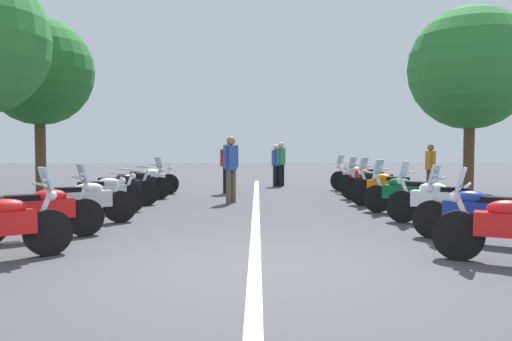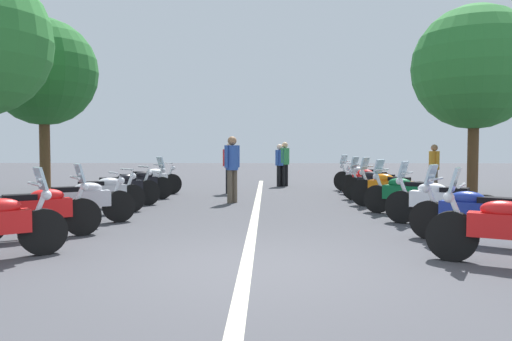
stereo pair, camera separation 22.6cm
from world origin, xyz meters
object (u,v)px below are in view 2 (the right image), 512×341
motorcycle_right_row_4 (389,188)px  motorcycle_right_row_3 (406,194)px  motorcycle_right_row_7 (362,178)px  motorcycle_right_row_6 (370,181)px  bystander_2 (434,165)px  motorcycle_left_row_1 (37,211)px  motorcycle_left_row_2 (79,201)px  bystander_0 (280,162)px  motorcycle_left_row_5 (139,184)px  motorcycle_right_row_1 (477,214)px  motorcycle_left_row_6 (150,180)px  motorcycle_left_row_4 (121,189)px  bystander_3 (232,164)px  motorcycle_right_row_5 (376,184)px  motorcycle_right_row_2 (440,201)px  bystander_4 (230,164)px  motorcycle_left_row_3 (102,194)px  roadside_tree_0 (475,68)px  bystander_1 (285,160)px  roadside_tree_1 (43,72)px

motorcycle_right_row_4 → motorcycle_right_row_3: bearing=127.0°
motorcycle_right_row_7 → motorcycle_right_row_6: bearing=127.5°
bystander_2 → motorcycle_right_row_6: bearing=-175.0°
motorcycle_left_row_1 → bystander_2: bystander_2 is taller
motorcycle_left_row_2 → bystander_0: bearing=34.7°
motorcycle_left_row_5 → motorcycle_right_row_1: size_ratio=0.97×
motorcycle_left_row_2 → motorcycle_left_row_6: (5.90, 0.07, 0.00)m
motorcycle_left_row_4 → bystander_3: size_ratio=0.99×
motorcycle_right_row_5 → bystander_3: 3.94m
motorcycle_right_row_2 → bystander_4: 7.80m
bystander_0 → motorcycle_right_row_6: bearing=152.1°
motorcycle_left_row_3 → motorcycle_right_row_6: motorcycle_left_row_3 is taller
motorcycle_right_row_3 → roadside_tree_0: 6.54m
motorcycle_left_row_5 → motorcycle_right_row_7: 7.23m
bystander_2 → bystander_3: 6.65m
motorcycle_left_row_6 → bystander_3: (-2.06, -2.68, 0.58)m
motorcycle_left_row_1 → motorcycle_right_row_2: motorcycle_right_row_2 is taller
motorcycle_left_row_1 → motorcycle_left_row_2: size_ratio=0.94×
motorcycle_right_row_2 → motorcycle_left_row_2: bearing=32.3°
motorcycle_left_row_1 → motorcycle_right_row_5: (5.77, -6.61, 0.00)m
motorcycle_left_row_1 → motorcycle_left_row_6: (7.36, -0.05, -0.01)m
motorcycle_right_row_7 → bystander_1: size_ratio=1.06×
motorcycle_left_row_5 → bystander_3: bystander_3 is taller
motorcycle_right_row_4 → motorcycle_right_row_5: motorcycle_right_row_4 is taller
motorcycle_left_row_2 → motorcycle_left_row_3: 1.45m
motorcycle_left_row_1 → bystander_1: 11.77m
motorcycle_right_row_6 → bystander_3: (-2.01, 4.03, 0.58)m
motorcycle_left_row_6 → bystander_1: bystander_1 is taller
bystander_0 → motorcycle_left_row_4: bearing=83.7°
motorcycle_left_row_6 → bystander_1: bearing=6.9°
motorcycle_right_row_3 → motorcycle_right_row_7: (5.69, -0.12, 0.01)m
motorcycle_right_row_1 → motorcycle_right_row_6: bearing=-54.2°
motorcycle_right_row_6 → bystander_3: 4.55m
motorcycle_right_row_2 → motorcycle_right_row_1: bearing=121.4°
motorcycle_left_row_3 → motorcycle_left_row_6: bearing=49.5°
motorcycle_right_row_5 → roadside_tree_1: bearing=23.6°
motorcycle_left_row_1 → bystander_4: bearing=38.9°
motorcycle_left_row_3 → bystander_2: (4.95, -8.81, 0.45)m
motorcycle_right_row_7 → bystander_0: size_ratio=1.11×
motorcycle_right_row_6 → motorcycle_right_row_7: bearing=-52.8°
bystander_4 → motorcycle_left_row_4: bearing=-10.2°
motorcycle_left_row_6 → bystander_4: bystander_4 is taller
motorcycle_right_row_4 → bystander_2: bearing=-87.2°
bystander_0 → bystander_1: bearing=-136.1°
motorcycle_right_row_7 → bystander_4: bystander_4 is taller
motorcycle_right_row_4 → motorcycle_left_row_1: bearing=68.0°
bystander_1 → bystander_4: size_ratio=1.03×
motorcycle_left_row_6 → bystander_1: size_ratio=1.11×
motorcycle_left_row_6 → roadside_tree_1: (0.28, 3.35, 3.34)m
motorcycle_left_row_5 → motorcycle_right_row_3: (-2.91, -6.55, -0.00)m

